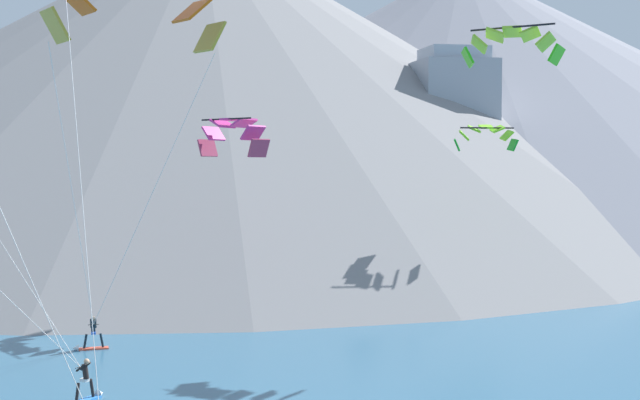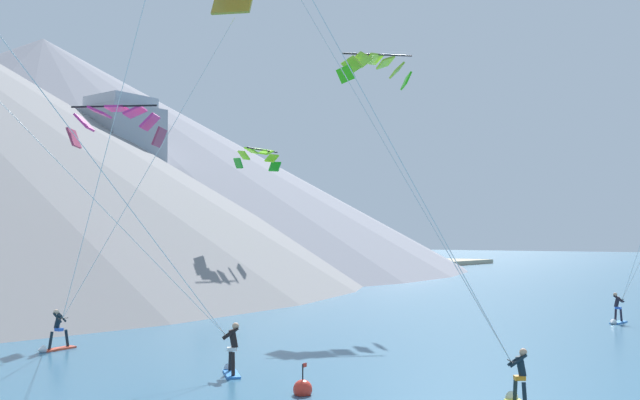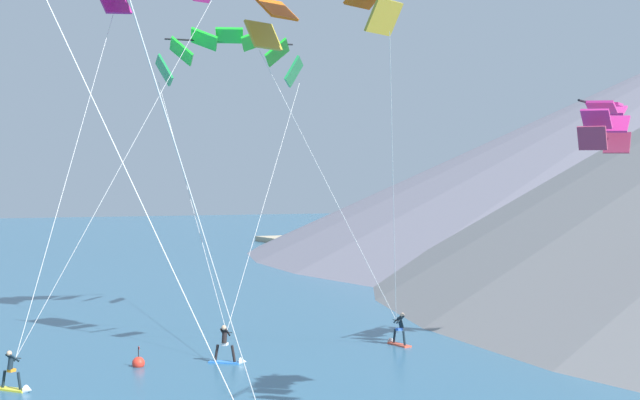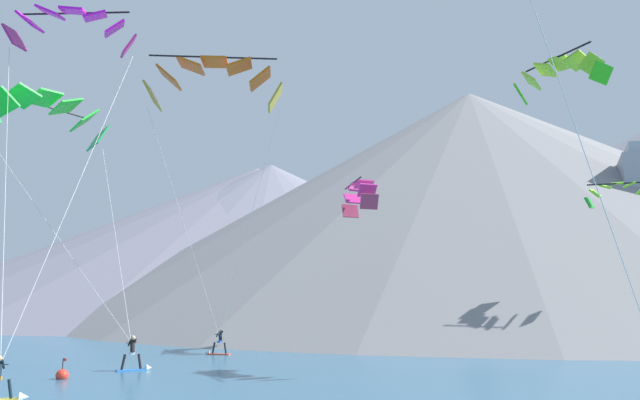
# 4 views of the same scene
# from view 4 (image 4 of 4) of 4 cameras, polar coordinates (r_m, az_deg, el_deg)

# --- Properties ---
(kitesurfer_near_trail) EXTENTS (1.77, 0.61, 1.69)m
(kitesurfer_near_trail) POSITION_cam_4_polar(r_m,az_deg,el_deg) (41.16, -9.46, -13.11)
(kitesurfer_near_trail) COLOR #E54C33
(kitesurfer_near_trail) RESTS_ON ground
(kitesurfer_mid_center) EXTENTS (1.41, 1.60, 1.79)m
(kitesurfer_mid_center) POSITION_cam_4_polar(r_m,az_deg,el_deg) (33.14, -16.48, -13.80)
(kitesurfer_mid_center) COLOR #337FDB
(kitesurfer_mid_center) RESTS_ON ground
(kitesurfer_far_left) EXTENTS (1.60, 1.41, 1.64)m
(kitesurfer_far_left) POSITION_cam_4_polar(r_m,az_deg,el_deg) (25.28, -26.85, -15.10)
(kitesurfer_far_left) COLOR yellow
(kitesurfer_far_left) RESTS_ON ground
(parafoil_kite_near_trail) EXTENTS (7.86, 7.74, 15.87)m
(parafoil_kite_near_trail) POSITION_cam_4_polar(r_m,az_deg,el_deg) (37.07, -9.61, 10.91)
(parafoil_kite_near_trail) COLOR #AC992C
(parafoil_kite_mid_center) EXTENTS (13.22, 8.54, 15.57)m
(parafoil_kite_mid_center) POSITION_cam_4_polar(r_m,az_deg,el_deg) (45.08, -23.85, 7.38)
(parafoil_kite_mid_center) COLOR green
(parafoil_kite_far_left) EXTENTS (7.22, 9.12, 17.26)m
(parafoil_kite_far_left) POSITION_cam_4_polar(r_m,az_deg,el_deg) (35.83, -21.69, 14.55)
(parafoil_kite_far_left) COLOR #A31D72
(parafoil_kite_distant_high_outer) EXTENTS (4.30, 1.57, 1.79)m
(parafoil_kite_distant_high_outer) POSITION_cam_4_polar(r_m,az_deg,el_deg) (47.63, 25.56, 0.75)
(parafoil_kite_distant_high_outer) COLOR #189D23
(parafoil_kite_distant_low_drift) EXTENTS (4.91, 3.38, 2.04)m
(parafoil_kite_distant_low_drift) POSITION_cam_4_polar(r_m,az_deg,el_deg) (35.85, 21.09, 10.88)
(parafoil_kite_distant_low_drift) COLOR #2CC114
(parafoil_kite_distant_mid_solo) EXTENTS (3.93, 5.06, 2.24)m
(parafoil_kite_distant_mid_solo) POSITION_cam_4_polar(r_m,az_deg,el_deg) (44.44, 3.62, 0.57)
(parafoil_kite_distant_mid_solo) COLOR #9D3353
(race_marker_buoy) EXTENTS (0.56, 0.56, 1.02)m
(race_marker_buoy) POSITION_cam_4_polar(r_m,az_deg,el_deg) (30.90, -22.51, -14.59)
(race_marker_buoy) COLOR red
(race_marker_buoy) RESTS_ON ground
(shoreline_strip) EXTENTS (180.00, 10.00, 0.70)m
(shoreline_strip) POSITION_cam_4_polar(r_m,az_deg,el_deg) (65.99, 11.01, -11.56)
(shoreline_strip) COLOR tan
(shoreline_strip) RESTS_ON ground
(shore_building_harbour_front) EXTENTS (8.50, 5.41, 6.27)m
(shore_building_harbour_front) POSITION_cam_4_polar(r_m,az_deg,el_deg) (75.94, -2.66, -9.23)
(shore_building_harbour_front) COLOR silver
(shore_building_harbour_front) RESTS_ON ground
(shore_building_promenade_mid) EXTENTS (6.67, 5.40, 5.73)m
(shore_building_promenade_mid) POSITION_cam_4_polar(r_m,az_deg,el_deg) (81.57, -12.11, -9.22)
(shore_building_promenade_mid) COLOR silver
(shore_building_promenade_mid) RESTS_ON ground
(shore_building_quay_east) EXTENTS (6.46, 6.12, 6.62)m
(shore_building_quay_east) POSITION_cam_4_polar(r_m,az_deg,el_deg) (86.12, -15.95, -8.75)
(shore_building_quay_east) COLOR #A89E8E
(shore_building_quay_east) RESTS_ON ground
(mountain_peak_west_ridge) EXTENTS (124.85, 124.85, 36.78)m
(mountain_peak_west_ridge) POSITION_cam_4_polar(r_m,az_deg,el_deg) (102.42, 13.84, -0.35)
(mountain_peak_west_ridge) COLOR gray
(mountain_peak_west_ridge) RESTS_ON ground
(mountain_peak_east_shoulder) EXTENTS (128.78, 128.78, 29.22)m
(mountain_peak_east_shoulder) POSITION_cam_4_polar(r_m,az_deg,el_deg) (123.53, -5.87, -3.75)
(mountain_peak_east_shoulder) COLOR slate
(mountain_peak_east_shoulder) RESTS_ON ground
(mountain_peak_far_spur) EXTENTS (116.70, 116.70, 29.38)m
(mountain_peak_far_spur) POSITION_cam_4_polar(r_m,az_deg,el_deg) (120.48, -4.56, -3.60)
(mountain_peak_far_spur) COLOR slate
(mountain_peak_far_spur) RESTS_ON ground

